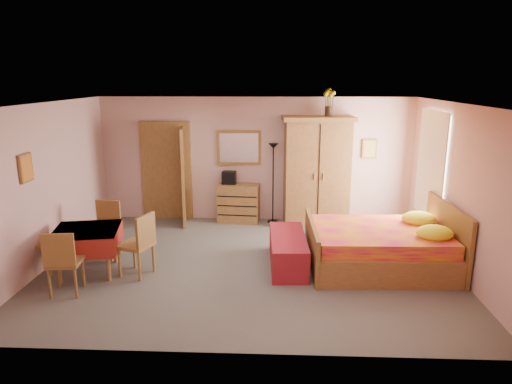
{
  "coord_description": "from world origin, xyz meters",
  "views": [
    {
      "loc": [
        0.42,
        -6.96,
        2.98
      ],
      "look_at": [
        0.1,
        0.3,
        1.15
      ],
      "focal_mm": 32.0,
      "sensor_mm": 36.0,
      "label": 1
    }
  ],
  "objects_px": {
    "chair_south": "(65,261)",
    "chair_west": "(46,242)",
    "floor_lamp": "(273,184)",
    "chair_north": "(104,230)",
    "bench": "(288,251)",
    "bed": "(379,236)",
    "dining_table": "(88,251)",
    "wall_mirror": "(239,148)",
    "chest_of_drawers": "(239,203)",
    "wardrobe": "(316,171)",
    "sunflower_vase": "(329,102)",
    "chair_east": "(136,244)",
    "stereo": "(229,178)"
  },
  "relations": [
    {
      "from": "bench",
      "to": "chair_south",
      "type": "xyz_separation_m",
      "value": [
        -3.15,
        -1.12,
        0.23
      ]
    },
    {
      "from": "stereo",
      "to": "bench",
      "type": "distance_m",
      "value": 2.72
    },
    {
      "from": "floor_lamp",
      "to": "chair_south",
      "type": "bearing_deg",
      "value": -130.31
    },
    {
      "from": "chair_south",
      "to": "chair_east",
      "type": "relative_size",
      "value": 0.97
    },
    {
      "from": "wall_mirror",
      "to": "chair_south",
      "type": "bearing_deg",
      "value": -123.38
    },
    {
      "from": "wardrobe",
      "to": "chair_north",
      "type": "xyz_separation_m",
      "value": [
        -3.72,
        -1.98,
        -0.64
      ]
    },
    {
      "from": "bed",
      "to": "chair_south",
      "type": "relative_size",
      "value": 2.37
    },
    {
      "from": "chair_south",
      "to": "chair_east",
      "type": "distance_m",
      "value": 1.04
    },
    {
      "from": "chest_of_drawers",
      "to": "chair_east",
      "type": "xyz_separation_m",
      "value": [
        -1.36,
        -2.75,
        0.09
      ]
    },
    {
      "from": "floor_lamp",
      "to": "chair_north",
      "type": "bearing_deg",
      "value": -144.13
    },
    {
      "from": "wardrobe",
      "to": "bench",
      "type": "bearing_deg",
      "value": -109.52
    },
    {
      "from": "bench",
      "to": "chair_north",
      "type": "distance_m",
      "value": 3.11
    },
    {
      "from": "wall_mirror",
      "to": "chair_south",
      "type": "distance_m",
      "value": 4.36
    },
    {
      "from": "floor_lamp",
      "to": "wardrobe",
      "type": "bearing_deg",
      "value": -4.62
    },
    {
      "from": "floor_lamp",
      "to": "bed",
      "type": "distance_m",
      "value": 2.86
    },
    {
      "from": "bench",
      "to": "chair_west",
      "type": "bearing_deg",
      "value": -174.74
    },
    {
      "from": "chair_east",
      "to": "chair_west",
      "type": "bearing_deg",
      "value": 105.43
    },
    {
      "from": "bench",
      "to": "chair_north",
      "type": "relative_size",
      "value": 1.58
    },
    {
      "from": "chair_south",
      "to": "chair_north",
      "type": "height_order",
      "value": "chair_south"
    },
    {
      "from": "sunflower_vase",
      "to": "dining_table",
      "type": "distance_m",
      "value": 5.23
    },
    {
      "from": "wardrobe",
      "to": "wall_mirror",
      "type": "bearing_deg",
      "value": 165.84
    },
    {
      "from": "wall_mirror",
      "to": "chair_east",
      "type": "distance_m",
      "value": 3.43
    },
    {
      "from": "sunflower_vase",
      "to": "chair_east",
      "type": "relative_size",
      "value": 0.55
    },
    {
      "from": "chest_of_drawers",
      "to": "floor_lamp",
      "type": "xyz_separation_m",
      "value": [
        0.72,
        -0.01,
        0.43
      ]
    },
    {
      "from": "chair_west",
      "to": "chest_of_drawers",
      "type": "bearing_deg",
      "value": 146.17
    },
    {
      "from": "chair_south",
      "to": "wardrobe",
      "type": "bearing_deg",
      "value": 35.15
    },
    {
      "from": "bench",
      "to": "chair_north",
      "type": "height_order",
      "value": "chair_north"
    },
    {
      "from": "stereo",
      "to": "floor_lamp",
      "type": "height_order",
      "value": "floor_lamp"
    },
    {
      "from": "chair_north",
      "to": "chair_west",
      "type": "distance_m",
      "value": 0.92
    },
    {
      "from": "chair_north",
      "to": "chair_south",
      "type": "bearing_deg",
      "value": 93.16
    },
    {
      "from": "bed",
      "to": "chair_south",
      "type": "xyz_separation_m",
      "value": [
        -4.61,
        -1.15,
        -0.05
      ]
    },
    {
      "from": "bed",
      "to": "wardrobe",
      "type": "bearing_deg",
      "value": 109.38
    },
    {
      "from": "chest_of_drawers",
      "to": "wardrobe",
      "type": "xyz_separation_m",
      "value": [
        1.61,
        -0.08,
        0.71
      ]
    },
    {
      "from": "chest_of_drawers",
      "to": "bench",
      "type": "distance_m",
      "value": 2.5
    },
    {
      "from": "chair_west",
      "to": "bed",
      "type": "bearing_deg",
      "value": 107.12
    },
    {
      "from": "wardrobe",
      "to": "sunflower_vase",
      "type": "xyz_separation_m",
      "value": [
        0.2,
        0.04,
        1.39
      ]
    },
    {
      "from": "bed",
      "to": "chair_south",
      "type": "distance_m",
      "value": 4.75
    },
    {
      "from": "sunflower_vase",
      "to": "chair_east",
      "type": "xyz_separation_m",
      "value": [
        -3.17,
        -2.71,
        -2.01
      ]
    },
    {
      "from": "chest_of_drawers",
      "to": "wall_mirror",
      "type": "xyz_separation_m",
      "value": [
        0.0,
        0.21,
        1.15
      ]
    },
    {
      "from": "wall_mirror",
      "to": "floor_lamp",
      "type": "height_order",
      "value": "wall_mirror"
    },
    {
      "from": "stereo",
      "to": "floor_lamp",
      "type": "relative_size",
      "value": 0.17
    },
    {
      "from": "chest_of_drawers",
      "to": "sunflower_vase",
      "type": "height_order",
      "value": "sunflower_vase"
    },
    {
      "from": "stereo",
      "to": "bench",
      "type": "relative_size",
      "value": 0.19
    },
    {
      "from": "chair_west",
      "to": "chair_east",
      "type": "relative_size",
      "value": 0.94
    },
    {
      "from": "wardrobe",
      "to": "chair_west",
      "type": "height_order",
      "value": "wardrobe"
    },
    {
      "from": "wall_mirror",
      "to": "chair_north",
      "type": "relative_size",
      "value": 0.98
    },
    {
      "from": "chair_south",
      "to": "chair_west",
      "type": "distance_m",
      "value": 1.01
    },
    {
      "from": "chair_west",
      "to": "chair_east",
      "type": "xyz_separation_m",
      "value": [
        1.46,
        -0.1,
        0.03
      ]
    },
    {
      "from": "chest_of_drawers",
      "to": "dining_table",
      "type": "relative_size",
      "value": 0.88
    },
    {
      "from": "bed",
      "to": "dining_table",
      "type": "bearing_deg",
      "value": -175.91
    }
  ]
}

